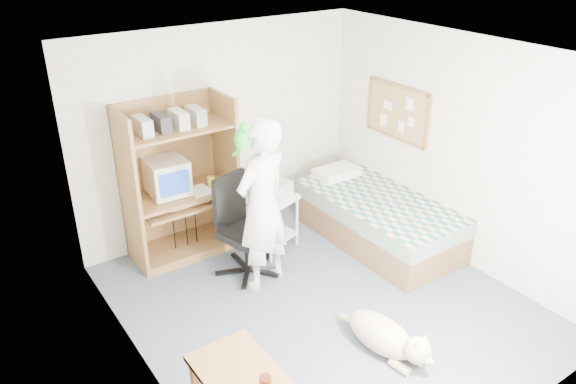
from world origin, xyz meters
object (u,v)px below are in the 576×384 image
at_px(person, 262,206).
at_px(dog, 386,336).
at_px(office_chair, 243,240).
at_px(printer_cart, 271,215).
at_px(computer_hutch, 179,186).
at_px(bed, 377,219).

height_order(person, dog, person).
distance_m(office_chair, printer_cart, 0.56).
bearing_deg(computer_hutch, office_chair, -66.27).
bearing_deg(computer_hutch, printer_cart, -33.38).
bearing_deg(office_chair, dog, -94.32).
relative_size(computer_hutch, person, 0.98).
bearing_deg(printer_cart, person, -147.11).
height_order(office_chair, person, person).
xyz_separation_m(bed, printer_cart, (-1.14, 0.56, 0.15)).
xyz_separation_m(bed, office_chair, (-1.65, 0.34, 0.11)).
bearing_deg(printer_cart, bed, -43.08).
bearing_deg(computer_hutch, bed, -29.29).
xyz_separation_m(computer_hutch, person, (0.41, -1.09, 0.10)).
bearing_deg(bed, person, 178.96).
distance_m(person, printer_cart, 0.84).
bearing_deg(computer_hutch, dog, -74.57).
bearing_deg(person, dog, 85.57).
xyz_separation_m(bed, person, (-1.59, 0.03, 0.63)).
distance_m(bed, office_chair, 1.69).
bearing_deg(person, bed, 162.98).
bearing_deg(office_chair, computer_hutch, 97.75).
bearing_deg(bed, office_chair, 168.50).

